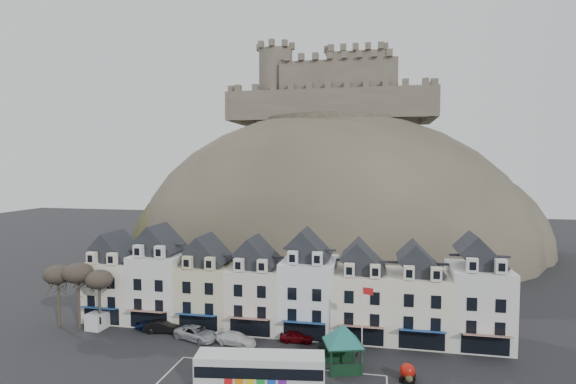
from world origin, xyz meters
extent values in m
cube|color=silver|center=(2.00, 1.25, 0.00)|extent=(22.00, 7.50, 0.01)
cube|color=#EFE8CF|center=(-23.80, 16.00, 4.00)|extent=(6.80, 8.00, 8.00)
cube|color=black|center=(-23.80, 16.00, 9.20)|extent=(6.80, 5.76, 2.80)
cube|color=#EFE8CF|center=(-25.30, 12.40, 8.90)|extent=(1.20, 0.80, 1.60)
cube|color=#EFE8CF|center=(-22.30, 12.40, 8.90)|extent=(1.20, 0.80, 1.60)
cube|color=black|center=(-23.80, 11.97, 1.30)|extent=(5.10, 0.06, 2.20)
cube|color=navy|center=(-23.80, 11.30, 2.60)|extent=(5.10, 1.29, 0.43)
cube|color=silver|center=(-17.00, 16.00, 4.60)|extent=(6.80, 8.00, 9.20)
cube|color=black|center=(-17.00, 16.00, 10.40)|extent=(6.80, 5.76, 2.80)
cube|color=silver|center=(-18.50, 12.40, 10.10)|extent=(1.20, 0.80, 1.60)
cube|color=silver|center=(-15.50, 12.40, 10.10)|extent=(1.20, 0.80, 1.60)
cube|color=black|center=(-17.00, 11.97, 1.30)|extent=(5.10, 0.06, 2.20)
cube|color=maroon|center=(-17.00, 11.30, 2.60)|extent=(5.10, 1.29, 0.43)
cube|color=beige|center=(-10.20, 16.00, 4.00)|extent=(6.80, 8.00, 8.00)
cube|color=black|center=(-10.20, 16.00, 9.20)|extent=(6.80, 5.76, 2.80)
cube|color=beige|center=(-11.70, 12.40, 8.90)|extent=(1.20, 0.80, 1.60)
cube|color=beige|center=(-8.70, 12.40, 8.90)|extent=(1.20, 0.80, 1.60)
cube|color=black|center=(-10.20, 11.97, 1.30)|extent=(5.10, 0.06, 2.20)
cube|color=navy|center=(-10.20, 11.30, 2.60)|extent=(5.10, 1.29, 0.43)
cube|color=silver|center=(-3.40, 16.00, 4.00)|extent=(6.80, 8.00, 8.00)
cube|color=black|center=(-3.40, 16.00, 9.20)|extent=(6.80, 5.76, 2.80)
cube|color=silver|center=(-4.90, 12.40, 8.90)|extent=(1.20, 0.80, 1.60)
cube|color=silver|center=(-1.90, 12.40, 8.90)|extent=(1.20, 0.80, 1.60)
cube|color=black|center=(-3.40, 11.97, 1.30)|extent=(5.10, 0.06, 2.20)
cube|color=maroon|center=(-3.40, 11.30, 2.60)|extent=(5.10, 1.29, 0.43)
cube|color=white|center=(3.40, 16.00, 4.60)|extent=(6.80, 8.00, 9.20)
cube|color=black|center=(3.40, 16.00, 10.40)|extent=(6.80, 5.76, 2.80)
cube|color=white|center=(1.90, 12.40, 10.10)|extent=(1.20, 0.80, 1.60)
cube|color=white|center=(4.90, 12.40, 10.10)|extent=(1.20, 0.80, 1.60)
cube|color=black|center=(3.40, 11.97, 1.30)|extent=(5.10, 0.06, 2.20)
cube|color=navy|center=(3.40, 11.30, 2.60)|extent=(5.10, 1.29, 0.43)
cube|color=#EFE6CF|center=(10.20, 16.00, 4.00)|extent=(6.80, 8.00, 8.00)
cube|color=black|center=(10.20, 16.00, 9.20)|extent=(6.80, 5.76, 2.80)
cube|color=#EFE6CF|center=(8.70, 12.40, 8.90)|extent=(1.20, 0.80, 1.60)
cube|color=#EFE6CF|center=(11.70, 12.40, 8.90)|extent=(1.20, 0.80, 1.60)
cube|color=black|center=(10.20, 11.97, 1.30)|extent=(5.10, 0.06, 2.20)
cube|color=maroon|center=(10.20, 11.30, 2.60)|extent=(5.10, 1.29, 0.43)
cube|color=silver|center=(17.00, 16.00, 4.00)|extent=(6.80, 8.00, 8.00)
cube|color=black|center=(17.00, 16.00, 9.20)|extent=(6.80, 5.76, 2.80)
cube|color=silver|center=(15.50, 12.40, 8.90)|extent=(1.20, 0.80, 1.60)
cube|color=silver|center=(18.50, 12.40, 8.90)|extent=(1.20, 0.80, 1.60)
cube|color=black|center=(17.00, 11.97, 1.30)|extent=(5.10, 0.06, 2.20)
cube|color=navy|center=(17.00, 11.30, 2.60)|extent=(5.10, 1.29, 0.43)
cube|color=silver|center=(23.80, 16.00, 4.60)|extent=(6.80, 8.00, 9.20)
cube|color=black|center=(23.80, 16.00, 10.40)|extent=(6.80, 5.76, 2.80)
cube|color=silver|center=(22.30, 12.40, 10.10)|extent=(1.20, 0.80, 1.60)
cube|color=silver|center=(25.30, 12.40, 10.10)|extent=(1.20, 0.80, 1.60)
cube|color=black|center=(23.80, 11.97, 1.30)|extent=(5.10, 0.06, 2.20)
cube|color=maroon|center=(23.80, 11.30, 2.60)|extent=(5.10, 1.29, 0.43)
ellipsoid|color=#3B372E|center=(0.00, 70.00, 0.00)|extent=(96.00, 76.00, 68.00)
ellipsoid|color=#273118|center=(-22.00, 64.00, 0.00)|extent=(52.00, 44.00, 42.00)
ellipsoid|color=#3B372E|center=(24.00, 74.00, 0.00)|extent=(56.00, 48.00, 46.00)
ellipsoid|color=#273118|center=(-4.00, 56.00, 0.00)|extent=(40.00, 28.00, 28.00)
ellipsoid|color=#3B372E|center=(10.00, 58.00, 0.00)|extent=(36.00, 28.00, 24.00)
cylinder|color=#3B372E|center=(0.00, 70.00, 31.00)|extent=(30.00, 30.00, 3.00)
cube|color=brown|center=(0.00, 66.00, 35.50)|extent=(48.00, 2.20, 7.00)
cube|color=brown|center=(0.00, 86.00, 35.50)|extent=(48.00, 2.20, 7.00)
cube|color=brown|center=(-24.00, 76.00, 35.50)|extent=(2.20, 22.00, 7.00)
cube|color=brown|center=(24.00, 76.00, 35.50)|extent=(2.20, 22.00, 7.00)
cube|color=brown|center=(2.00, 76.00, 41.00)|extent=(28.00, 18.00, 10.00)
cube|color=brown|center=(6.00, 78.00, 42.50)|extent=(14.00, 12.00, 13.00)
cylinder|color=brown|center=(-14.00, 72.00, 41.00)|extent=(8.40, 8.40, 18.00)
cylinder|color=silver|center=(6.00, 78.00, 51.50)|extent=(0.16, 0.16, 5.00)
cylinder|color=#312A1F|center=(-29.00, 10.50, 2.87)|extent=(0.32, 0.32, 5.74)
ellipsoid|color=#383028|center=(-29.00, 10.50, 6.97)|extent=(3.61, 3.61, 2.54)
cylinder|color=#312A1F|center=(-26.00, 10.50, 3.01)|extent=(0.32, 0.32, 6.02)
ellipsoid|color=#383028|center=(-26.00, 10.50, 7.31)|extent=(3.78, 3.78, 2.67)
cylinder|color=#312A1F|center=(-23.00, 10.50, 2.73)|extent=(0.32, 0.32, 5.46)
ellipsoid|color=#383028|center=(-23.00, 10.50, 6.63)|extent=(3.43, 3.43, 2.42)
cube|color=silver|center=(1.15, -0.09, 2.01)|extent=(12.47, 4.46, 2.79)
cube|color=black|center=(1.15, -0.09, 2.16)|extent=(12.24, 4.51, 1.05)
cube|color=silver|center=(1.15, -0.09, 3.27)|extent=(12.21, 4.32, 0.28)
cube|color=orange|center=(7.14, 0.76, 3.08)|extent=(0.25, 1.33, 0.31)
cylinder|color=black|center=(4.60, 1.66, 0.50)|extent=(1.10, 0.50, 1.06)
cylinder|color=black|center=(-2.89, 0.60, 0.50)|extent=(1.10, 0.50, 1.06)
cube|color=black|center=(6.59, 6.62, 1.37)|extent=(0.21, 0.21, 2.74)
cube|color=black|center=(9.53, 7.54, 1.37)|extent=(0.21, 0.21, 2.74)
cube|color=black|center=(7.51, 3.68, 1.37)|extent=(0.21, 0.21, 2.74)
cube|color=black|center=(10.45, 4.60, 1.37)|extent=(0.21, 0.21, 2.74)
cube|color=black|center=(8.52, 5.61, 2.74)|extent=(4.72, 4.72, 0.14)
cone|color=#155D5F|center=(8.52, 5.61, 3.76)|extent=(7.20, 7.20, 2.05)
cube|color=black|center=(14.97, 4.21, 0.24)|extent=(1.63, 1.63, 0.48)
sphere|color=#A31209|center=(14.97, 4.21, 1.10)|extent=(1.49, 1.49, 1.49)
cylinder|color=silver|center=(10.40, 7.64, 4.27)|extent=(0.13, 0.13, 8.53)
cube|color=red|center=(10.97, 7.48, 7.89)|extent=(1.14, 0.35, 0.75)
cube|color=silver|center=(-23.56, 12.00, 1.08)|extent=(2.39, 4.86, 2.16)
cube|color=black|center=(-23.56, 12.00, 1.49)|extent=(1.95, 0.22, 0.93)
cube|color=black|center=(15.09, 3.50, 0.25)|extent=(1.05, 0.62, 0.50)
sphere|color=#273118|center=(15.09, 3.50, 0.64)|extent=(0.69, 0.69, 0.69)
cube|color=black|center=(15.34, 4.93, 0.24)|extent=(1.00, 0.60, 0.47)
sphere|color=#273118|center=(15.34, 4.93, 0.61)|extent=(0.66, 0.66, 0.66)
imported|color=#0A1436|center=(-16.73, 12.00, 0.64)|extent=(3.98, 2.19, 1.28)
imported|color=black|center=(-14.80, 11.35, 0.76)|extent=(4.81, 2.29, 1.52)
imported|color=#A8A9B0|center=(-9.60, 10.03, 0.79)|extent=(6.11, 4.29, 1.57)
imported|color=white|center=(-4.34, 9.50, 0.72)|extent=(5.28, 3.11, 1.44)
imported|color=#4F0409|center=(2.50, 11.69, 0.68)|extent=(4.08, 1.79, 1.37)
imported|color=black|center=(7.73, 9.50, 0.73)|extent=(4.67, 3.15, 1.46)
camera|label=1|loc=(12.00, -40.13, 21.41)|focal=28.00mm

